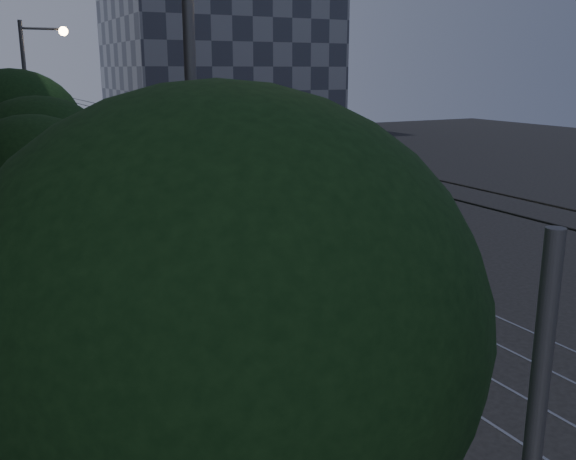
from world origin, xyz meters
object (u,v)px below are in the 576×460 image
Objects in this scene: streetlamp_near at (215,144)px; streetlamp_far at (36,98)px; trolleybus at (168,270)px; pickup_silver at (116,254)px; car_white_a at (96,223)px; car_white_b at (83,201)px; car_white_d at (50,163)px; car_white_c at (68,173)px.

streetlamp_near is 1.02× the size of streetlamp_far.
trolleybus is 18.54m from streetlamp_far.
pickup_silver is (-0.20, 5.51, -0.96)m from trolleybus.
car_white_a is 0.82× the size of car_white_b.
pickup_silver is 1.32× the size of car_white_d.
car_white_b is 9.17m from car_white_c.
streetlamp_far is (-0.20, 23.71, -0.13)m from streetlamp_near.
car_white_c is 4.72m from car_white_d.
streetlamp_far reaches higher than car_white_c.
pickup_silver is at bearing 96.04° from trolleybus.
trolleybus is 3.38× the size of car_white_a.
car_white_d is at bearing 69.05° from car_white_b.
car_white_c is (1.11, 14.28, 0.11)m from car_white_a.
trolleybus is at bearing -100.30° from car_white_d.
car_white_b is (0.68, 16.38, -1.12)m from trolleybus.
streetlamp_far is (-1.18, 6.87, 4.98)m from car_white_a.
streetlamp_near is (-0.49, -11.10, 4.92)m from pickup_silver.
car_white_c is 9.17m from streetlamp_far.
car_white_c is 1.01× the size of car_white_d.
trolleybus reaches higher than car_white_d.
car_white_c is (0.72, 9.15, 0.08)m from car_white_b.
car_white_c reaches higher than car_white_b.
trolleybus is at bearing -97.08° from car_white_c.
streetlamp_far reaches higher than trolleybus.
pickup_silver is 1.29× the size of car_white_b.
car_white_a is at bearing -98.38° from car_white_c.
streetlamp_near is at bearing -101.12° from car_white_d.
car_white_d reaches higher than car_white_a.
car_white_b is at bearing 63.45° from car_white_a.
car_white_d is at bearing 105.79° from pickup_silver.
streetlamp_far is at bearing -111.13° from car_white_c.
streetlamp_far is at bearing 112.44° from car_white_b.
car_white_a is (0.29, 11.25, -1.15)m from trolleybus.
car_white_c is 0.50× the size of streetlamp_far.
streetlamp_near reaches higher than pickup_silver.
trolleybus reaches higher than car_white_c.
car_white_a is 14.32m from car_white_c.
car_white_a is at bearing -100.50° from car_white_d.
trolleybus is 16.44m from car_white_b.
streetlamp_far is at bearing 77.54° from car_white_a.
car_white_a is 0.85× the size of car_white_d.
trolleybus is 6.89m from streetlamp_near.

